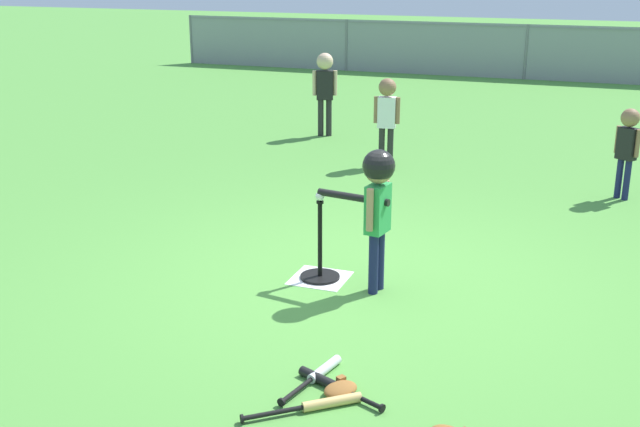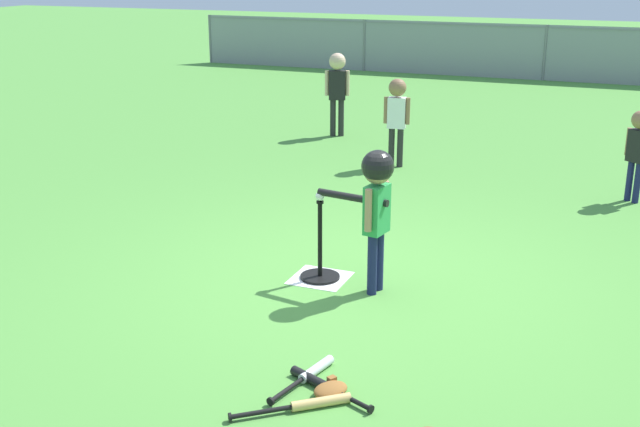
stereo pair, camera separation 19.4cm
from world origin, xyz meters
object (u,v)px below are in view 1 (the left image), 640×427
Objects in this scene: spare_bat_silver at (319,373)px; glove_by_plate at (341,389)px; fielder_near_right at (325,83)px; fielder_near_left at (627,141)px; fielder_deep_right at (387,110)px; batter_child at (377,192)px; spare_bat_wood at (320,404)px; spare_bat_black at (329,383)px; batting_tee at (320,266)px; baseball_on_tee at (320,196)px.

glove_by_plate is at bearing -36.30° from spare_bat_silver.
fielder_near_left is (4.07, -1.88, -0.14)m from fielder_near_right.
fielder_near_right is 1.22× the size of fielder_near_left.
fielder_deep_right reaches higher than glove_by_plate.
batter_child is 3.74m from fielder_near_left.
spare_bat_wood is at bearing -107.48° from glove_by_plate.
fielder_near_right reaches higher than spare_bat_silver.
fielder_near_right is 7.15m from spare_bat_black.
fielder_near_left is 1.58× the size of spare_bat_silver.
batting_tee is 0.85m from batter_child.
spare_bat_silver is 0.23m from glove_by_plate.
batting_tee reaches higher than spare_bat_black.
spare_bat_silver is at bearing -110.13° from fielder_near_left.
batter_child is at bearing 92.34° from spare_bat_silver.
fielder_near_left is 5.11m from glove_by_plate.
batter_child is at bearing -9.76° from batting_tee.
baseball_on_tee reaches higher than glove_by_plate.
spare_bat_silver is at bearing -70.07° from batting_tee.
batter_child reaches higher than spare_bat_black.
batting_tee is at bearing 110.15° from spare_bat_wood.
fielder_near_left is at bearing 72.40° from glove_by_plate.
glove_by_plate is at bearing -107.60° from fielder_near_left.
spare_bat_wood is (2.47, -6.92, -0.74)m from fielder_near_right.
fielder_deep_right is 5.51m from glove_by_plate.
spare_bat_black is (0.64, -1.59, -0.66)m from baseball_on_tee.
fielder_deep_right is at bearing 104.49° from batter_child.
fielder_near_right reaches higher than glove_by_plate.
fielder_near_right is at bearing 109.57° from spare_bat_silver.
batting_tee is at bearing 109.93° from spare_bat_silver.
fielder_near_left reaches higher than glove_by_plate.
spare_bat_silver is at bearing 111.14° from spare_bat_wood.
batting_tee is 0.55× the size of fielder_near_right.
spare_bat_silver is 1.05× the size of spare_bat_wood.
glove_by_plate is (0.09, -0.05, 0.01)m from spare_bat_black.
glove_by_plate reaches higher than spare_bat_black.
fielder_deep_right is 1.75× the size of spare_bat_silver.
batter_child is at bearing -66.18° from fielder_near_right.
fielder_near_right is at bearing 109.65° from spare_bat_wood.
spare_bat_black is at bearing -108.76° from fielder_near_left.
baseball_on_tee is 0.13× the size of spare_bat_wood.
baseball_on_tee is at bearing -125.28° from fielder_near_left.
glove_by_plate is (0.73, -1.64, -0.07)m from batting_tee.
baseball_on_tee is 0.12× the size of spare_bat_black.
batter_child is 1.70m from spare_bat_black.
batter_child is (0.49, -0.08, 0.11)m from baseball_on_tee.
batting_tee is 5.44m from fielder_near_right.
fielder_near_left is at bearing -24.87° from fielder_near_right.
fielder_deep_right is at bearing 102.91° from glove_by_plate.
spare_bat_black is (-0.03, 0.24, -0.00)m from spare_bat_wood.
fielder_deep_right reaches higher than fielder_near_left.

